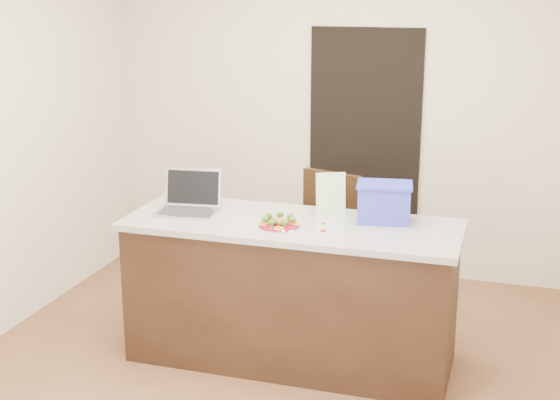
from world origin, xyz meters
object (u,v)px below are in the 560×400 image
(island, at_px, (291,291))
(blue_box, at_px, (384,202))
(napkin, at_px, (282,228))
(laptop, at_px, (189,200))
(chair, at_px, (327,238))
(yogurt_bottle, at_px, (323,229))
(plate, at_px, (279,225))

(island, xyz_separation_m, blue_box, (0.53, 0.18, 0.58))
(napkin, distance_m, laptop, 0.70)
(island, relative_size, laptop, 5.13)
(island, distance_m, chair, 0.73)
(yogurt_bottle, distance_m, laptop, 0.95)
(laptop, bearing_deg, island, -9.51)
(plate, height_order, chair, chair)
(yogurt_bottle, height_order, blue_box, blue_box)
(island, relative_size, napkin, 15.19)
(yogurt_bottle, height_order, laptop, laptop)
(yogurt_bottle, relative_size, blue_box, 0.18)
(blue_box, bearing_deg, yogurt_bottle, -138.91)
(yogurt_bottle, relative_size, chair, 0.06)
(island, xyz_separation_m, chair, (0.05, 0.71, 0.13))
(plate, distance_m, blue_box, 0.66)
(napkin, height_order, chair, chair)
(plate, xyz_separation_m, yogurt_bottle, (0.29, -0.06, 0.02))
(island, distance_m, yogurt_bottle, 0.56)
(laptop, relative_size, chair, 0.38)
(chair, bearing_deg, island, -75.48)
(napkin, height_order, blue_box, blue_box)
(napkin, distance_m, chair, 0.92)
(plate, relative_size, napkin, 1.81)
(laptop, bearing_deg, blue_box, 0.18)
(napkin, distance_m, blue_box, 0.65)
(yogurt_bottle, xyz_separation_m, chair, (-0.19, 0.88, -0.35))
(plate, xyz_separation_m, napkin, (0.03, -0.04, -0.01))
(blue_box, xyz_separation_m, chair, (-0.48, 0.53, -0.45))
(plate, bearing_deg, napkin, -51.75)
(island, xyz_separation_m, yogurt_bottle, (0.24, -0.16, 0.48))
(napkin, distance_m, yogurt_bottle, 0.26)
(plate, bearing_deg, blue_box, 26.42)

